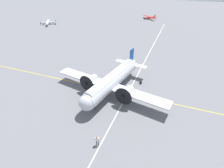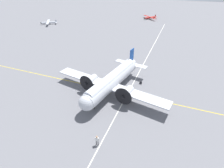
% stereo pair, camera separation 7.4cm
% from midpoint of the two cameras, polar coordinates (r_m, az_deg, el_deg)
% --- Properties ---
extents(ground_plane, '(300.00, 300.00, 0.00)m').
position_cam_midpoint_polar(ground_plane, '(34.82, 0.06, -2.52)').
color(ground_plane, slate).
extents(apron_line_eastwest, '(120.00, 0.16, 0.01)m').
position_cam_midpoint_polar(apron_line_eastwest, '(35.14, 0.31, -2.15)').
color(apron_line_eastwest, gold).
rests_on(apron_line_eastwest, ground_plane).
extents(apron_line_northsouth, '(0.16, 120.00, 0.01)m').
position_cam_midpoint_polar(apron_line_northsouth, '(34.03, 4.94, -3.59)').
color(apron_line_northsouth, silver).
rests_on(apron_line_northsouth, ground_plane).
extents(airliner_main, '(23.50, 18.40, 6.20)m').
position_cam_midpoint_polar(airliner_main, '(33.02, -0.36, 0.85)').
color(airliner_main, silver).
rests_on(airliner_main, ground_plane).
extents(crew_foreground, '(0.60, 0.28, 1.77)m').
position_cam_midpoint_polar(crew_foreground, '(24.68, -4.85, -17.64)').
color(crew_foreground, '#2D2D33').
rests_on(crew_foreground, ground_plane).
extents(suitcase_near_door, '(0.50, 0.16, 0.65)m').
position_cam_midpoint_polar(suitcase_near_door, '(37.60, 9.40, 0.46)').
color(suitcase_near_door, '#232328').
rests_on(suitcase_near_door, ground_plane).
extents(suitcase_upright_spare, '(0.43, 0.12, 0.52)m').
position_cam_midpoint_polar(suitcase_upright_spare, '(37.86, 9.48, 0.58)').
color(suitcase_upright_spare, brown).
rests_on(suitcase_upright_spare, ground_plane).
extents(light_aircraft_distant, '(7.18, 8.70, 1.90)m').
position_cam_midpoint_polar(light_aircraft_distant, '(89.62, -20.02, 18.35)').
color(light_aircraft_distant, '#B7BCC6').
rests_on(light_aircraft_distant, ground_plane).
extents(light_aircraft_taxiing, '(7.85, 7.63, 1.91)m').
position_cam_midpoint_polar(light_aircraft_taxiing, '(97.13, 12.24, 20.46)').
color(light_aircraft_taxiing, '#B2231E').
rests_on(light_aircraft_taxiing, ground_plane).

